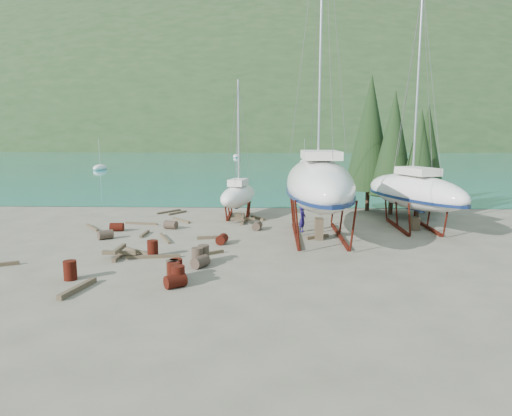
{
  "coord_description": "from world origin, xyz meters",
  "views": [
    {
      "loc": [
        2.78,
        -25.44,
        6.43
      ],
      "look_at": [
        1.73,
        3.0,
        1.9
      ],
      "focal_mm": 32.0,
      "sensor_mm": 36.0,
      "label": 1
    }
  ],
  "objects_px": {
    "large_sailboat_far": "(414,191)",
    "small_sailboat_shore": "(238,195)",
    "worker": "(302,219)",
    "large_sailboat_near": "(319,183)"
  },
  "relations": [
    {
      "from": "large_sailboat_far",
      "to": "small_sailboat_shore",
      "type": "distance_m",
      "value": 13.16
    },
    {
      "from": "large_sailboat_near",
      "to": "worker",
      "type": "distance_m",
      "value": 3.11
    },
    {
      "from": "small_sailboat_shore",
      "to": "worker",
      "type": "height_order",
      "value": "small_sailboat_shore"
    },
    {
      "from": "large_sailboat_near",
      "to": "large_sailboat_far",
      "type": "bearing_deg",
      "value": 23.38
    },
    {
      "from": "large_sailboat_near",
      "to": "small_sailboat_shore",
      "type": "distance_m",
      "value": 9.09
    },
    {
      "from": "large_sailboat_near",
      "to": "worker",
      "type": "relative_size",
      "value": 12.04
    },
    {
      "from": "small_sailboat_shore",
      "to": "worker",
      "type": "relative_size",
      "value": 5.98
    },
    {
      "from": "small_sailboat_shore",
      "to": "large_sailboat_near",
      "type": "bearing_deg",
      "value": -38.88
    },
    {
      "from": "small_sailboat_shore",
      "to": "large_sailboat_far",
      "type": "bearing_deg",
      "value": -5.45
    },
    {
      "from": "large_sailboat_far",
      "to": "worker",
      "type": "relative_size",
      "value": 9.02
    }
  ]
}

